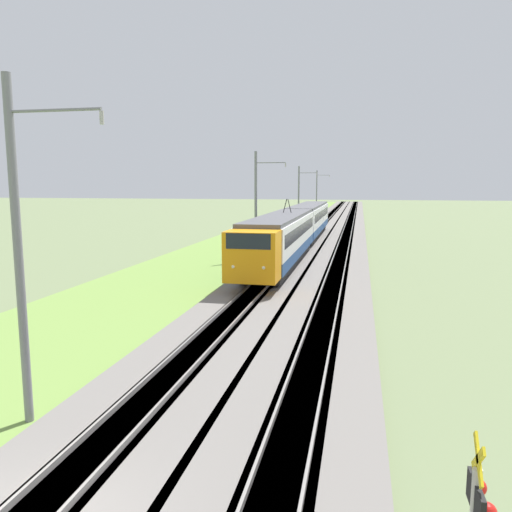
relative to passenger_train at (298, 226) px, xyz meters
name	(u,v)px	position (x,y,z in m)	size (l,w,h in m)	color
ballast_main	(309,238)	(10.53, 0.00, -2.22)	(240.00, 4.40, 0.30)	slate
ballast_adjacent	(346,239)	(10.53, -4.16, -2.22)	(240.00, 4.40, 0.30)	slate
track_main	(309,238)	(10.53, 0.00, -2.21)	(240.00, 1.57, 0.45)	#4C4238
track_adjacent	(346,238)	(10.53, -4.16, -2.21)	(240.00, 1.57, 0.45)	#4C4238
grass_verge	(254,237)	(10.53, 6.40, -2.31)	(240.00, 9.19, 0.12)	olive
passenger_train	(298,226)	(0.00, 0.00, 0.00)	(41.81, 2.98, 5.06)	orange
catenary_mast_near	(20,252)	(-35.37, 2.57, 2.17)	(0.22, 2.56, 8.79)	slate
catenary_mast_mid	(256,205)	(-6.59, 2.57, 2.17)	(0.22, 2.56, 8.79)	slate
catenary_mast_far	(299,197)	(22.19, 2.57, 2.10)	(0.22, 2.56, 8.64)	slate
catenary_mast_distant	(317,193)	(50.97, 2.57, 2.20)	(0.22, 2.56, 8.84)	slate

